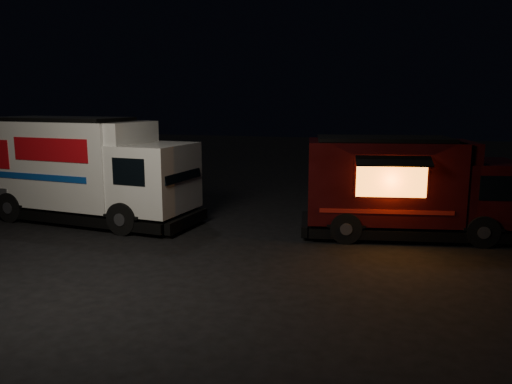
{
  "coord_description": "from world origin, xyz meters",
  "views": [
    {
      "loc": [
        5.39,
        -11.25,
        3.75
      ],
      "look_at": [
        1.43,
        2.0,
        1.22
      ],
      "focal_mm": 35.0,
      "sensor_mm": 36.0,
      "label": 1
    }
  ],
  "objects": [
    {
      "name": "white_truck",
      "position": [
        -4.08,
        2.09,
        1.62
      ],
      "size": [
        7.35,
        3.07,
        3.24
      ],
      "primitive_type": null,
      "rotation": [
        0.0,
        0.0,
        -0.09
      ],
      "color": "silver",
      "rests_on": "ground"
    },
    {
      "name": "red_truck",
      "position": [
        5.58,
        3.06,
        1.39
      ],
      "size": [
        6.27,
        3.26,
        2.77
      ],
      "primitive_type": null,
      "rotation": [
        0.0,
        0.0,
        0.19
      ],
      "color": "#35090A",
      "rests_on": "ground"
    },
    {
      "name": "ground",
      "position": [
        0.0,
        0.0,
        0.0
      ],
      "size": [
        80.0,
        80.0,
        0.0
      ],
      "primitive_type": "plane",
      "color": "black",
      "rests_on": "ground"
    }
  ]
}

